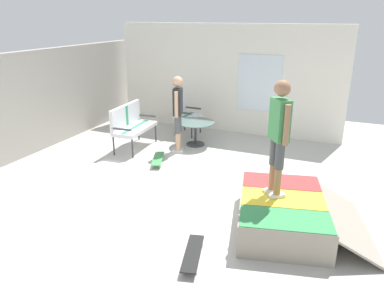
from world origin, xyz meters
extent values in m
cube|color=beige|center=(0.00, 0.00, -0.05)|extent=(12.00, 12.00, 0.10)
cube|color=#9E998E|center=(0.00, 4.00, 1.12)|extent=(9.00, 0.20, 2.24)
cube|color=white|center=(3.80, 0.50, 1.39)|extent=(0.20, 6.00, 2.77)
cube|color=silver|center=(3.69, -0.40, 1.35)|extent=(0.03, 1.10, 1.40)
cube|color=gray|center=(-0.54, -1.80, 0.23)|extent=(1.98, 1.59, 0.46)
cube|color=#338C4C|center=(-1.11, -1.93, 0.47)|extent=(0.82, 1.28, 0.01)
cube|color=yellow|center=(-0.54, -1.80, 0.47)|extent=(0.82, 1.28, 0.01)
cube|color=red|center=(0.02, -1.67, 0.47)|extent=(0.82, 1.28, 0.01)
cylinder|color=#B2B2B7|center=(-0.68, -1.23, 0.44)|extent=(1.64, 0.43, 0.05)
cube|color=gray|center=(-0.34, -2.68, 0.21)|extent=(1.81, 1.03, 0.39)
cylinder|color=#38383D|center=(0.99, 1.69, 0.22)|extent=(0.04, 0.04, 0.44)
cylinder|color=#38383D|center=(2.16, 1.75, 0.22)|extent=(0.04, 0.04, 0.44)
cylinder|color=#38383D|center=(0.97, 2.16, 0.22)|extent=(0.04, 0.04, 0.44)
cylinder|color=#38383D|center=(2.14, 2.22, 0.22)|extent=(0.04, 0.04, 0.44)
cube|color=silver|center=(1.56, 1.96, 0.48)|extent=(1.28, 0.61, 0.08)
cube|color=#338C66|center=(1.56, 1.96, 0.52)|extent=(1.21, 0.16, 0.00)
cube|color=silver|center=(1.55, 2.19, 0.77)|extent=(1.25, 0.14, 0.50)
cube|color=#338C66|center=(1.55, 2.19, 0.77)|extent=(0.10, 0.09, 0.46)
cube|color=#38383D|center=(0.96, 1.93, 0.64)|extent=(0.06, 0.47, 0.04)
cube|color=#38383D|center=(2.17, 1.99, 0.64)|extent=(0.06, 0.47, 0.04)
cylinder|color=#38383D|center=(2.76, 1.04, 0.22)|extent=(0.04, 0.04, 0.44)
cylinder|color=#38383D|center=(3.30, 1.02, 0.22)|extent=(0.04, 0.04, 0.44)
cylinder|color=#38383D|center=(2.78, 1.51, 0.22)|extent=(0.04, 0.04, 0.44)
cylinder|color=#38383D|center=(3.32, 1.49, 0.22)|extent=(0.04, 0.04, 0.44)
cube|color=silver|center=(3.04, 1.27, 0.48)|extent=(0.64, 0.57, 0.08)
cube|color=#338C66|center=(3.04, 1.27, 0.52)|extent=(0.58, 0.12, 0.00)
cube|color=silver|center=(3.05, 1.50, 0.77)|extent=(0.62, 0.10, 0.50)
cube|color=#338C66|center=(3.05, 1.50, 0.77)|extent=(0.10, 0.09, 0.46)
cube|color=#38383D|center=(2.75, 1.28, 0.64)|extent=(0.06, 0.47, 0.04)
cube|color=#38383D|center=(3.33, 1.26, 0.64)|extent=(0.06, 0.47, 0.04)
cylinder|color=#38383D|center=(2.33, 0.76, 0.28)|extent=(0.06, 0.06, 0.55)
cylinder|color=#38383D|center=(2.33, 0.76, 0.01)|extent=(0.44, 0.44, 0.03)
cylinder|color=slate|center=(2.33, 0.76, 0.56)|extent=(0.90, 0.90, 0.02)
cube|color=silver|center=(1.70, 0.94, 0.03)|extent=(0.17, 0.26, 0.05)
cylinder|color=tan|center=(1.70, 0.94, 0.25)|extent=(0.10, 0.10, 0.40)
cylinder|color=#4C4C51|center=(1.70, 0.94, 0.66)|extent=(0.13, 0.13, 0.40)
cube|color=silver|center=(1.86, 0.98, 0.03)|extent=(0.17, 0.26, 0.05)
cylinder|color=tan|center=(1.86, 0.98, 0.25)|extent=(0.10, 0.10, 0.40)
cylinder|color=#4C4C51|center=(1.86, 0.98, 0.66)|extent=(0.13, 0.13, 0.40)
cube|color=#262628|center=(1.78, 0.96, 1.16)|extent=(0.36, 0.26, 0.60)
sphere|color=tan|center=(1.78, 0.96, 1.60)|extent=(0.23, 0.23, 0.23)
cylinder|color=tan|center=(1.59, 0.90, 1.14)|extent=(0.08, 0.08, 0.57)
cylinder|color=tan|center=(1.97, 1.01, 1.14)|extent=(0.08, 0.08, 0.57)
cube|color=silver|center=(-0.55, -1.70, 0.50)|extent=(0.23, 0.26, 0.05)
cylinder|color=#9E7051|center=(-0.55, -1.70, 0.72)|extent=(0.10, 0.10, 0.40)
cylinder|color=#4C4C51|center=(-0.55, -1.70, 1.12)|extent=(0.13, 0.13, 0.40)
cube|color=silver|center=(-0.41, -1.60, 0.50)|extent=(0.23, 0.26, 0.05)
cylinder|color=#9E7051|center=(-0.41, -1.60, 0.72)|extent=(0.10, 0.10, 0.40)
cylinder|color=#4C4C51|center=(-0.41, -1.60, 1.12)|extent=(0.13, 0.13, 0.40)
cube|color=#3F8C4C|center=(-0.48, -1.65, 1.61)|extent=(0.36, 0.34, 0.59)
sphere|color=#9E7051|center=(-0.48, -1.65, 2.05)|extent=(0.22, 0.22, 0.22)
cylinder|color=#9E7051|center=(-0.64, -1.77, 1.59)|extent=(0.08, 0.08, 0.56)
cylinder|color=#9E7051|center=(-0.32, -1.53, 1.59)|extent=(0.08, 0.08, 0.56)
cube|color=#3F8C4C|center=(0.96, 1.06, 0.09)|extent=(0.82, 0.48, 0.02)
cylinder|color=silver|center=(1.25, 1.08, 0.03)|extent=(0.06, 0.05, 0.06)
cylinder|color=silver|center=(1.20, 1.23, 0.03)|extent=(0.06, 0.05, 0.06)
cylinder|color=silver|center=(0.73, 0.88, 0.03)|extent=(0.06, 0.05, 0.06)
cylinder|color=silver|center=(0.67, 1.03, 0.03)|extent=(0.06, 0.05, 0.06)
cube|color=black|center=(-1.77, -0.90, 0.09)|extent=(0.82, 0.39, 0.02)
cylinder|color=silver|center=(-1.47, -0.91, 0.03)|extent=(0.06, 0.04, 0.06)
cylinder|color=silver|center=(-1.51, -0.75, 0.03)|extent=(0.06, 0.04, 0.06)
cylinder|color=silver|center=(-2.02, -1.05, 0.03)|extent=(0.06, 0.04, 0.06)
cylinder|color=silver|center=(-2.06, -0.89, 0.03)|extent=(0.06, 0.04, 0.06)
camera|label=1|loc=(-5.44, -2.46, 2.97)|focal=34.54mm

